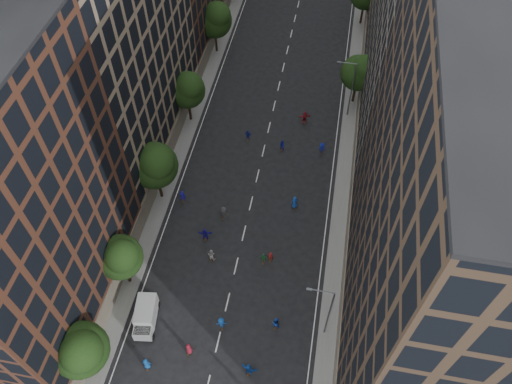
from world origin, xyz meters
TOP-DOWN VIEW (x-y plane):
  - ground at (0.00, 40.00)m, footprint 240.00×240.00m
  - sidewalk_left at (-12.00, 47.50)m, footprint 4.00×105.00m
  - sidewalk_right at (12.00, 47.50)m, footprint 4.00×105.00m
  - bldg_left_b at (-19.00, 35.00)m, footprint 14.00×26.00m
  - bldg_right_a at (19.00, 15.00)m, footprint 14.00×30.00m
  - bldg_right_b at (19.00, 44.00)m, footprint 14.00×28.00m
  - tree_left_0 at (-11.01, 3.85)m, footprint 5.20×5.20m
  - tree_left_1 at (-11.02, 13.86)m, footprint 4.80×4.80m
  - tree_left_2 at (-10.99, 25.83)m, footprint 5.60×5.60m
  - tree_left_3 at (-11.02, 39.85)m, footprint 5.00×5.00m
  - tree_left_4 at (-11.00, 55.84)m, footprint 5.40×5.40m
  - tree_right_a at (11.38, 47.85)m, footprint 5.00×5.00m
  - streetlamp_near at (10.37, 12.00)m, footprint 2.64×0.22m
  - streetlamp_far at (10.37, 45.00)m, footprint 2.64×0.22m
  - cargo_van at (-7.81, 9.86)m, footprint 2.69×4.69m
  - skater_0 at (-6.28, 5.25)m, footprint 0.91×0.67m
  - skater_2 at (5.53, 11.75)m, footprint 0.85×0.67m
  - skater_3 at (0.03, 10.65)m, footprint 1.25×0.89m
  - skater_4 at (-7.97, 10.15)m, footprint 0.96×0.52m
  - skater_5 at (3.72, 6.54)m, footprint 1.75×0.84m
  - skater_6 at (-2.60, 7.46)m, footprint 0.88×0.65m
  - skater_7 at (3.70, 19.50)m, footprint 0.57×0.40m
  - skater_8 at (-2.93, 18.41)m, footprint 0.94×0.79m
  - skater_9 at (-2.85, 24.33)m, footprint 1.21×0.74m
  - skater_10 at (2.96, 19.12)m, footprint 0.94×0.44m
  - skater_11 at (-4.29, 20.95)m, footprint 1.68×0.77m
  - skater_12 at (5.35, 27.45)m, footprint 1.04×0.86m
  - skater_13 at (-8.38, 25.85)m, footprint 0.75×0.55m
  - skater_14 at (2.40, 36.71)m, footprint 0.88×0.76m
  - skater_15 at (7.71, 37.07)m, footprint 1.16×0.76m
  - skater_16 at (-2.45, 37.69)m, footprint 1.00×0.54m
  - skater_17 at (4.73, 42.39)m, footprint 1.84×1.05m

SIDE VIEW (x-z plane):
  - ground at x=0.00m, z-range 0.00..0.00m
  - sidewalk_left at x=-12.00m, z-range 0.00..0.15m
  - sidewalk_right at x=12.00m, z-range 0.00..0.15m
  - skater_7 at x=3.70m, z-range 0.00..1.52m
  - skater_4 at x=-7.97m, z-range 0.00..1.55m
  - skater_10 at x=2.96m, z-range 0.00..1.56m
  - skater_14 at x=2.40m, z-range 0.00..1.58m
  - skater_16 at x=-2.45m, z-range 0.00..1.61m
  - skater_6 at x=-2.60m, z-range 0.00..1.64m
  - skater_15 at x=7.71m, z-range 0.00..1.70m
  - skater_0 at x=-6.28m, z-range 0.00..1.71m
  - skater_2 at x=5.53m, z-range 0.00..1.73m
  - skater_8 at x=-2.93m, z-range 0.00..1.74m
  - skater_3 at x=0.03m, z-range 0.00..1.75m
  - skater_11 at x=-4.29m, z-range 0.00..1.75m
  - skater_5 at x=3.72m, z-range 0.00..1.81m
  - skater_9 at x=-2.85m, z-range 0.00..1.81m
  - skater_12 at x=5.35m, z-range 0.00..1.82m
  - skater_13 at x=-8.38m, z-range 0.00..1.88m
  - skater_17 at x=4.73m, z-range 0.00..1.89m
  - cargo_van at x=-7.81m, z-range 0.06..2.44m
  - streetlamp_near at x=10.37m, z-range 0.64..9.70m
  - streetlamp_far at x=10.37m, z-range 0.64..9.70m
  - tree_left_1 at x=-11.02m, z-range 1.45..9.66m
  - tree_right_a at x=11.38m, z-range 1.43..9.83m
  - tree_left_3 at x=-11.02m, z-range 1.53..10.11m
  - tree_left_0 at x=-11.01m, z-range 1.54..10.37m
  - tree_left_4 at x=-11.00m, z-range 1.56..10.63m
  - tree_left_2 at x=-10.99m, z-range 1.63..11.08m
  - bldg_right_b at x=19.00m, z-range 0.00..33.00m
  - bldg_left_b at x=-19.00m, z-range 0.00..34.00m
  - bldg_right_a at x=19.00m, z-range 0.00..36.00m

